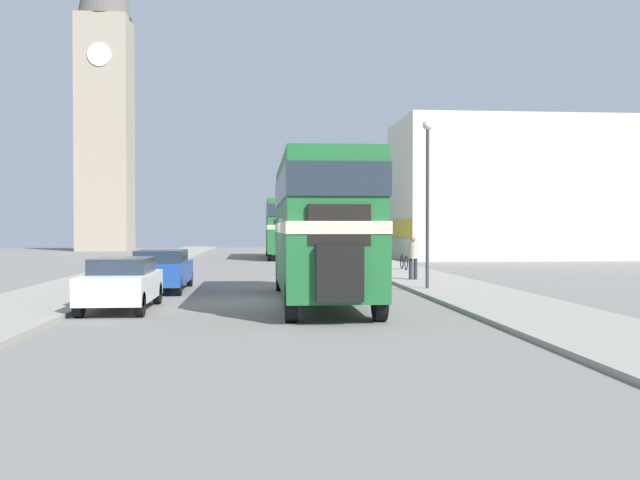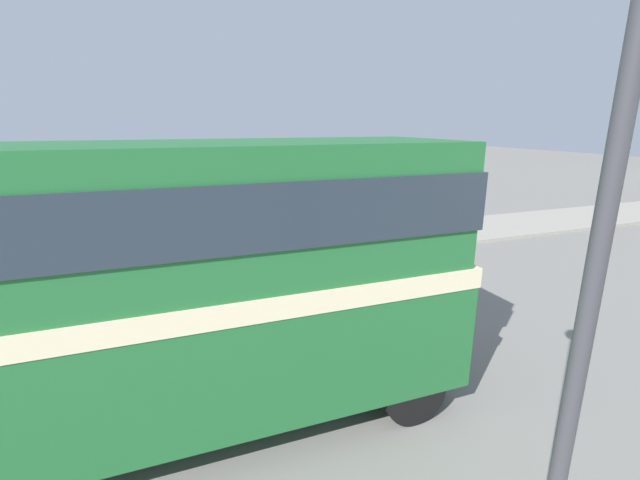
# 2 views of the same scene
# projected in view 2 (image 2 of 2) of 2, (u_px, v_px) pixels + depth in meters

# --- Properties ---
(ground_plane) EXTENTS (120.00, 120.00, 0.00)m
(ground_plane) POSITION_uv_depth(u_px,v_px,m) (152.00, 378.00, 7.59)
(ground_plane) COLOR slate
(sidewalk_left) EXTENTS (3.50, 120.00, 0.12)m
(sidewalk_left) POSITION_uv_depth(u_px,v_px,m) (152.00, 262.00, 13.66)
(sidewalk_left) COLOR gray
(sidewalk_left) RESTS_ON ground_plane
(double_decker_bus) EXTENTS (2.42, 10.37, 4.13)m
(double_decker_bus) POSITION_uv_depth(u_px,v_px,m) (90.00, 280.00, 5.39)
(double_decker_bus) COLOR #1E602D
(double_decker_bus) RESTS_ON ground_plane
(car_parked_near) EXTENTS (1.69, 3.94, 1.41)m
(car_parked_near) POSITION_uv_depth(u_px,v_px,m) (66.00, 278.00, 10.33)
(car_parked_near) COLOR white
(car_parked_near) RESTS_ON ground_plane
(car_parked_mid) EXTENTS (1.83, 4.69, 1.44)m
(car_parked_mid) POSITION_uv_depth(u_px,v_px,m) (303.00, 255.00, 12.13)
(car_parked_mid) COLOR #1E479E
(car_parked_mid) RESTS_ON ground_plane
(street_lamp) EXTENTS (0.36, 0.36, 5.86)m
(street_lamp) POSITION_uv_depth(u_px,v_px,m) (608.00, 197.00, 2.49)
(street_lamp) COLOR #38383D
(street_lamp) RESTS_ON sidewalk_right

